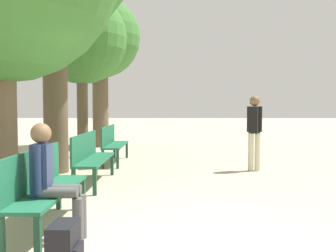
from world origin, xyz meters
TOP-DOWN VIEW (x-y plane):
  - ground_plane at (0.00, 0.00)m, footprint 80.00×80.00m
  - bench_row_0 at (-1.67, 0.48)m, footprint 0.43×1.87m
  - bench_row_1 at (-1.67, 3.07)m, footprint 0.43×1.87m
  - bench_row_2 at (-1.67, 5.66)m, footprint 0.43×1.87m
  - tree_row_2 at (-2.68, 6.76)m, footprint 2.56×2.56m
  - tree_row_3 at (-2.68, 9.47)m, footprint 2.85×2.85m
  - person_seated at (-1.44, 0.15)m, footprint 0.57×0.33m
  - backpack at (-1.08, -0.68)m, footprint 0.25×0.36m
  - pedestrian_near at (1.70, 4.51)m, footprint 0.34×0.30m

SIDE VIEW (x-z plane):
  - ground_plane at x=0.00m, z-range 0.00..0.00m
  - backpack at x=-1.08m, z-range 0.00..0.45m
  - bench_row_0 at x=-1.67m, z-range 0.09..1.03m
  - bench_row_1 at x=-1.67m, z-range 0.09..1.03m
  - bench_row_2 at x=-1.67m, z-range 0.09..1.03m
  - person_seated at x=-1.44m, z-range 0.05..1.33m
  - pedestrian_near at x=1.70m, z-range 0.12..1.80m
  - tree_row_2 at x=-2.68m, z-range 1.01..5.64m
  - tree_row_3 at x=-2.68m, z-range 1.13..6.43m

